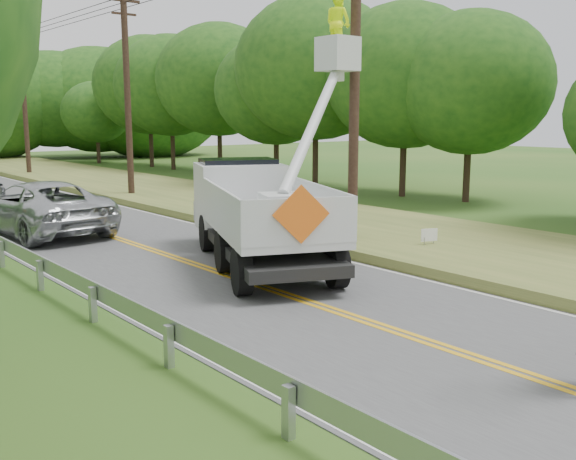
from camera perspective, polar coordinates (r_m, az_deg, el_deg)
ground at (r=10.82m, az=21.11°, el=-12.19°), size 140.00×140.00×0.00m
road at (r=21.14m, az=-13.90°, el=-1.06°), size 7.20×96.00×0.03m
utility_poles at (r=25.86m, az=-7.13°, el=12.84°), size 1.60×43.30×10.00m
tall_grass_verge at (r=24.94m, az=0.94°, el=1.22°), size 7.00×96.00×0.30m
treeline_right at (r=38.20m, az=0.27°, el=13.14°), size 9.88×53.06×10.50m
bucket_truck at (r=18.29m, az=-2.70°, el=2.75°), size 6.03×7.99×7.36m
suv_silver at (r=23.50m, az=-21.06°, el=1.90°), size 3.44×6.66×1.79m
yard_sign at (r=19.12m, az=12.34°, el=-0.51°), size 0.50×0.22×0.76m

